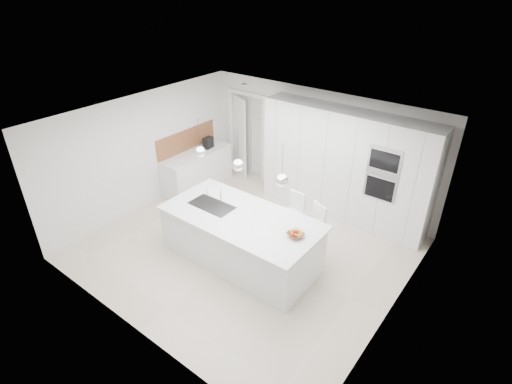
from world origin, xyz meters
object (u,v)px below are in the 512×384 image
Objects in this scene: fruit_bowl at (296,235)px; island_base at (240,239)px; espresso_machine at (208,143)px; bar_stool_left at (292,219)px; bar_stool_right at (314,234)px.

island_base is at bearing -173.75° from fruit_bowl.
espresso_machine reaches higher than island_base.
espresso_machine is at bearing 164.89° from bar_stool_left.
island_base is 1.19m from fruit_bowl.
bar_stool_left is 0.59m from bar_stool_right.
bar_stool_left is 0.99× the size of bar_stool_right.
island_base is 10.48× the size of fruit_bowl.
fruit_bowl is 4.02m from espresso_machine.
espresso_machine is 0.25× the size of bar_stool_left.
island_base is 2.67× the size of bar_stool_left.
bar_stool_left is (-0.61, 0.87, -0.41)m from fruit_bowl.
espresso_machine is 0.25× the size of bar_stool_right.
bar_stool_right is (1.03, 0.83, 0.10)m from island_base.
fruit_bowl is 0.25× the size of bar_stool_right.
bar_stool_left is (0.46, 0.99, 0.09)m from island_base.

